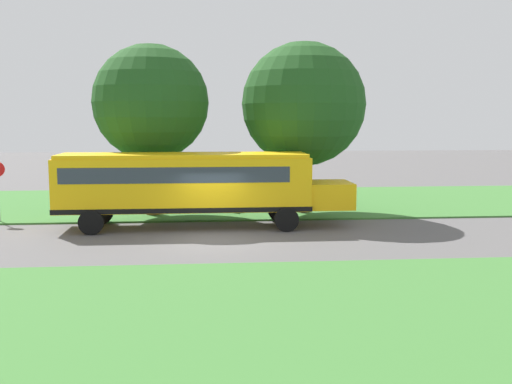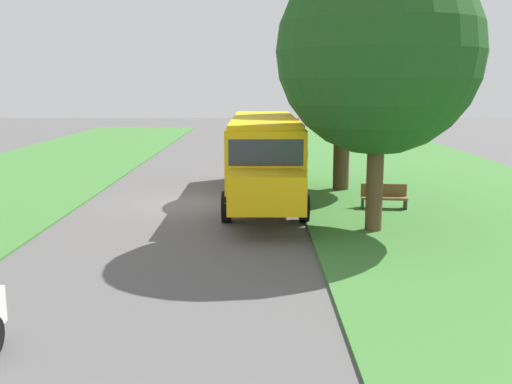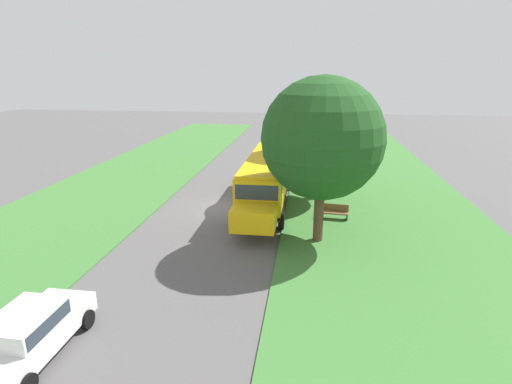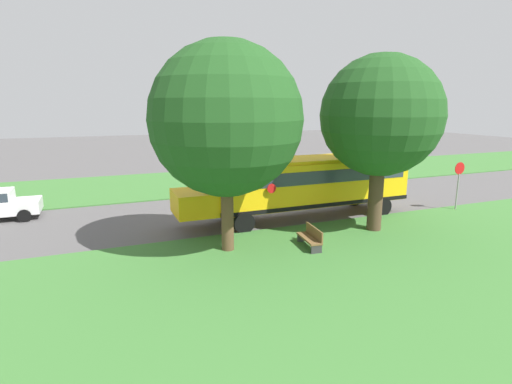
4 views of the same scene
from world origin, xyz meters
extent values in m
plane|color=#565454|center=(0.00, 0.00, 0.00)|extent=(120.00, 120.00, 0.00)
cube|color=#3D7533|center=(-10.00, 0.00, 0.04)|extent=(12.00, 80.00, 0.08)
cube|color=yellow|center=(-2.71, -1.16, 1.90)|extent=(2.50, 10.50, 2.20)
cube|color=yellow|center=(-2.71, 5.04, 1.35)|extent=(2.20, 1.90, 1.10)
cube|color=yellow|center=(-2.71, -1.16, 3.08)|extent=(2.35, 10.29, 0.16)
cube|color=black|center=(-2.71, -1.16, 0.92)|extent=(2.54, 10.54, 0.20)
cube|color=#2D3842|center=(-2.71, -1.46, 2.36)|extent=(2.53, 9.24, 0.64)
cube|color=#2D3842|center=(-2.71, 4.04, 2.36)|extent=(2.25, 0.12, 0.80)
cylinder|color=red|center=(-4.14, 1.72, 2.05)|extent=(0.03, 0.44, 0.44)
cylinder|color=black|center=(-3.96, 3.04, 0.50)|extent=(0.30, 1.00, 1.00)
cylinder|color=black|center=(-1.46, 3.04, 0.50)|extent=(0.30, 1.00, 1.00)
cylinder|color=black|center=(-3.96, -4.84, 0.50)|extent=(0.30, 1.00, 1.00)
cylinder|color=black|center=(-1.46, -4.84, 0.50)|extent=(0.30, 1.00, 1.00)
cylinder|color=#4C3826|center=(-5.94, -2.76, 1.67)|extent=(0.66, 0.66, 3.34)
sphere|color=#1E4C1C|center=(-5.94, -2.76, 5.37)|extent=(5.40, 5.40, 5.40)
sphere|color=#1E4C1C|center=(-6.17, -2.24, 5.94)|extent=(3.71, 3.71, 3.71)
cylinder|color=brown|center=(-5.92, 4.45, 1.54)|extent=(0.50, 0.50, 3.08)
sphere|color=#1E4C1C|center=(-5.92, 4.45, 5.30)|extent=(5.90, 5.90, 5.90)
sphere|color=#1E4C1C|center=(-6.15, 4.85, 5.11)|extent=(4.38, 4.38, 4.38)
cylinder|color=gray|center=(-4.60, -9.42, 1.05)|extent=(0.08, 0.08, 2.10)
cylinder|color=red|center=(-4.60, -9.42, 2.40)|extent=(0.03, 0.68, 0.68)
cube|color=brown|center=(-6.91, 1.25, 0.45)|extent=(1.65, 0.68, 0.08)
cube|color=brown|center=(-6.93, 1.03, 0.70)|extent=(1.60, 0.24, 0.44)
cube|color=#333333|center=(-6.17, 1.17, 0.23)|extent=(0.13, 0.46, 0.45)
cube|color=#333333|center=(-7.64, 1.33, 0.23)|extent=(0.13, 0.46, 0.45)
camera|label=1|loc=(22.57, -0.35, 4.66)|focal=42.00mm
camera|label=2|loc=(-2.43, 21.91, 4.34)|focal=42.00mm
camera|label=3|loc=(-5.35, 23.55, 8.38)|focal=28.00mm
camera|label=4|loc=(-20.60, 9.09, 5.86)|focal=28.00mm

